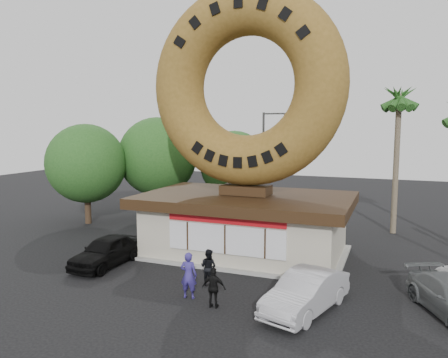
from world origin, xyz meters
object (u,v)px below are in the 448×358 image
person_left (189,275)px  person_center (208,267)px  car_silver (306,292)px  car_black (106,251)px  giant_donut (247,86)px  person_right (214,288)px  street_lamp (265,159)px  donut_shop (246,222)px

person_left → person_center: bearing=-102.3°
person_center → car_silver: (4.53, -1.20, -0.06)m
person_center → car_black: size_ratio=0.37×
giant_donut → person_center: (-0.00, -5.09, -8.25)m
person_center → car_silver: size_ratio=0.35×
person_center → person_right: (1.17, -2.16, -0.01)m
street_lamp → car_black: street_lamp is taller
person_right → donut_shop: bearing=-87.2°
donut_shop → car_silver: bearing=-54.1°
person_center → car_black: person_center is taller
street_lamp → person_right: 17.90m
person_left → person_right: size_ratio=1.21×
street_lamp → car_black: 15.52m
street_lamp → person_left: 17.19m
donut_shop → giant_donut: size_ratio=1.07×
person_center → car_silver: person_center is taller
person_center → car_black: (-5.85, 0.57, -0.06)m
giant_donut → car_silver: size_ratio=2.30×
giant_donut → person_right: 11.06m
giant_donut → person_left: (-0.16, -6.74, -8.10)m
donut_shop → car_silver: size_ratio=2.45×
car_silver → street_lamp: bearing=128.1°
person_center → car_black: bearing=3.1°
street_lamp → person_center: 15.64m
person_left → car_silver: (4.69, 0.45, -0.20)m
giant_donut → person_left: giant_donut is taller
person_left → car_silver: person_left is taller
giant_donut → car_silver: bearing=-54.2°
giant_donut → street_lamp: giant_donut is taller
donut_shop → car_silver: 7.80m
donut_shop → person_left: (-0.16, -6.72, -0.81)m
donut_shop → person_right: size_ratio=7.06×
donut_shop → person_right: donut_shop is taller
street_lamp → person_right: (3.03, -17.25, -3.69)m
giant_donut → car_black: (-5.86, -4.52, -8.31)m
donut_shop → person_center: (-0.00, -5.07, -0.96)m
person_left → person_right: person_left is taller
person_center → person_right: size_ratio=1.02×
street_lamp → car_silver: street_lamp is taller
person_right → giant_donut: bearing=-87.3°
street_lamp → donut_shop: bearing=-79.5°
street_lamp → person_right: street_lamp is taller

